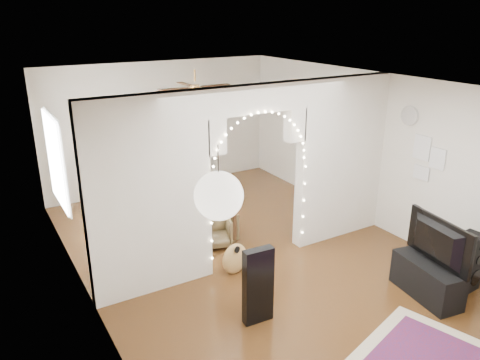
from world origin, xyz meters
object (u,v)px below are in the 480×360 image
acoustic_guitar (235,247)px  floor_speaker (468,262)px  dining_table (131,168)px  media_console (427,280)px  dining_chair_right (217,225)px  dining_chair_left (214,231)px  bookcase (140,159)px

acoustic_guitar → floor_speaker: 3.23m
acoustic_guitar → dining_table: (-0.34, 3.58, 0.24)m
acoustic_guitar → dining_table: 3.60m
media_console → floor_speaker: bearing=-4.2°
floor_speaker → media_console: 0.67m
dining_table → dining_chair_right: dining_table is taller
dining_chair_right → media_console: bearing=-56.1°
dining_chair_left → dining_chair_right: 0.19m
media_console → dining_table: 5.87m
dining_table → dining_chair_left: dining_table is taller
acoustic_guitar → dining_chair_left: (0.15, 0.95, -0.19)m
floor_speaker → dining_table: floor_speaker is taller
dining_chair_left → dining_chair_right: bearing=63.2°
floor_speaker → dining_chair_right: size_ratio=1.39×
dining_table → dining_chair_right: 2.60m
dining_chair_left → floor_speaker: bearing=-33.1°
floor_speaker → acoustic_guitar: bearing=138.7°
acoustic_guitar → media_console: size_ratio=1.01×
acoustic_guitar → dining_table: acoustic_guitar is taller
acoustic_guitar → dining_chair_right: acoustic_guitar is taller
dining_chair_left → dining_table: bearing=117.9°
bookcase → dining_chair_left: size_ratio=2.86×
bookcase → acoustic_guitar: bearing=-71.9°
dining_chair_right → bookcase: bearing=102.3°
media_console → dining_chair_right: size_ratio=1.70×
media_console → dining_chair_right: (-1.65, 2.90, 0.02)m
bookcase → dining_table: (-0.25, -0.17, -0.11)m
floor_speaker → dining_chair_right: 3.81m
media_console → bookcase: (-2.02, 5.57, 0.54)m
floor_speaker → dining_chair_left: size_ratio=1.49×
dining_chair_right → dining_table: bearing=108.4°
acoustic_guitar → floor_speaker: bearing=-56.8°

